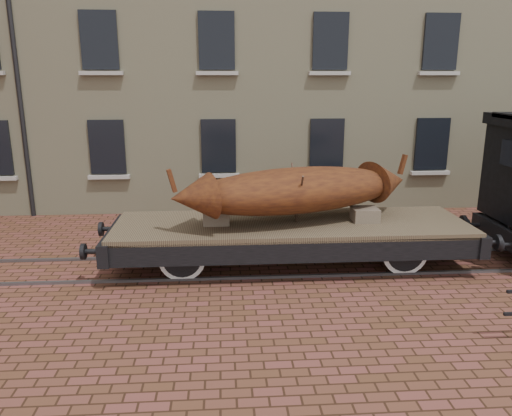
{
  "coord_description": "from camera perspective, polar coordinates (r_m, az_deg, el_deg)",
  "views": [
    {
      "loc": [
        -2.39,
        -11.0,
        4.34
      ],
      "look_at": [
        -1.61,
        0.5,
        1.3
      ],
      "focal_mm": 35.0,
      "sensor_mm": 36.0,
      "label": 1
    }
  ],
  "objects": [
    {
      "name": "ground",
      "position": [
        12.06,
        7.84,
        -6.46
      ],
      "size": [
        90.0,
        90.0,
        0.0
      ],
      "primitive_type": "plane",
      "color": "#512F1E"
    },
    {
      "name": "warehouse_cream",
      "position": [
        21.84,
        11.2,
        21.5
      ],
      "size": [
        40.0,
        10.19,
        14.0
      ],
      "color": "#C2BA8F",
      "rests_on": "ground"
    },
    {
      "name": "rail_track",
      "position": [
        12.05,
        7.85,
        -6.32
      ],
      "size": [
        30.0,
        1.52,
        0.06
      ],
      "color": "#59595E",
      "rests_on": "ground"
    },
    {
      "name": "flatcar_wagon",
      "position": [
        11.64,
        4.04,
        -2.64
      ],
      "size": [
        9.17,
        2.49,
        1.38
      ],
      "color": "brown",
      "rests_on": "ground"
    },
    {
      "name": "iron_boat",
      "position": [
        11.4,
        4.67,
        2.07
      ],
      "size": [
        5.83,
        3.0,
        1.44
      ],
      "color": "#653113",
      "rests_on": "flatcar_wagon"
    }
  ]
}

